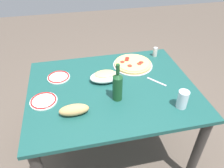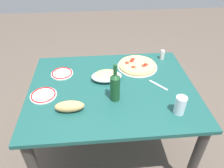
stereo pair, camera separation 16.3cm
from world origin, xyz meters
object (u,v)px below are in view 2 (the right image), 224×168
at_px(water_glass, 180,105).
at_px(side_plate_far, 62,73).
at_px(side_plate_near, 43,95).
at_px(bread_loaf, 70,106).
at_px(baked_pasta_dish, 106,76).
at_px(dining_table, 112,99).
at_px(spice_shaker, 162,55).
at_px(wine_bottle, 115,86).
at_px(pepperoni_pizza, 137,65).

distance_m(water_glass, side_plate_far, 0.97).
xyz_separation_m(water_glass, side_plate_far, (-0.81, 0.52, -0.06)).
bearing_deg(side_plate_near, bread_loaf, -39.58).
distance_m(baked_pasta_dish, side_plate_near, 0.50).
relative_size(dining_table, bread_loaf, 6.43).
relative_size(baked_pasta_dish, side_plate_far, 1.33).
bearing_deg(side_plate_far, bread_loaf, -77.76).
xyz_separation_m(bread_loaf, spice_shaker, (0.80, 0.61, 0.01)).
bearing_deg(bread_loaf, side_plate_near, 140.42).
bearing_deg(spice_shaker, water_glass, -96.50).
height_order(dining_table, baked_pasta_dish, baked_pasta_dish).
relative_size(dining_table, baked_pasta_dish, 5.26).
height_order(wine_bottle, spice_shaker, wine_bottle).
bearing_deg(side_plate_far, pepperoni_pizza, 5.17).
bearing_deg(bread_loaf, dining_table, 37.17).
distance_m(pepperoni_pizza, side_plate_near, 0.82).
xyz_separation_m(pepperoni_pizza, spice_shaker, (0.25, 0.11, 0.03)).
xyz_separation_m(pepperoni_pizza, water_glass, (0.17, -0.58, 0.05)).
xyz_separation_m(water_glass, spice_shaker, (0.08, 0.69, -0.02)).
height_order(side_plate_far, spice_shaker, spice_shaker).
distance_m(dining_table, spice_shaker, 0.64).
relative_size(dining_table, spice_shaker, 14.51).
bearing_deg(side_plate_far, baked_pasta_dish, -17.35).
xyz_separation_m(wine_bottle, bread_loaf, (-0.31, -0.09, -0.08)).
relative_size(pepperoni_pizza, water_glass, 2.66).
height_order(side_plate_near, spice_shaker, spice_shaker).
relative_size(water_glass, side_plate_near, 0.68).
relative_size(wine_bottle, spice_shaker, 3.29).
bearing_deg(bread_loaf, side_plate_far, 102.24).
bearing_deg(dining_table, side_plate_near, -173.12).
bearing_deg(spice_shaker, bread_loaf, -142.51).
relative_size(side_plate_far, spice_shaker, 2.08).
height_order(baked_pasta_dish, wine_bottle, wine_bottle).
bearing_deg(side_plate_far, spice_shaker, 10.91).
bearing_deg(bread_loaf, wine_bottle, 16.47).
xyz_separation_m(pepperoni_pizza, side_plate_far, (-0.64, -0.06, -0.01)).
bearing_deg(dining_table, pepperoni_pizza, 47.56).
distance_m(water_glass, bread_loaf, 0.72).
height_order(side_plate_near, side_plate_far, same).
bearing_deg(bread_loaf, spice_shaker, 37.49).
xyz_separation_m(wine_bottle, spice_shaker, (0.49, 0.52, -0.07)).
relative_size(side_plate_near, side_plate_far, 1.05).
relative_size(pepperoni_pizza, wine_bottle, 1.21).
distance_m(side_plate_far, bread_loaf, 0.45).
distance_m(bread_loaf, spice_shaker, 1.00).
bearing_deg(bread_loaf, water_glass, -6.55).
xyz_separation_m(pepperoni_pizza, baked_pasta_dish, (-0.28, -0.17, 0.03)).
distance_m(wine_bottle, water_glass, 0.44).
distance_m(water_glass, side_plate_near, 0.96).
bearing_deg(spice_shaker, pepperoni_pizza, -155.48).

